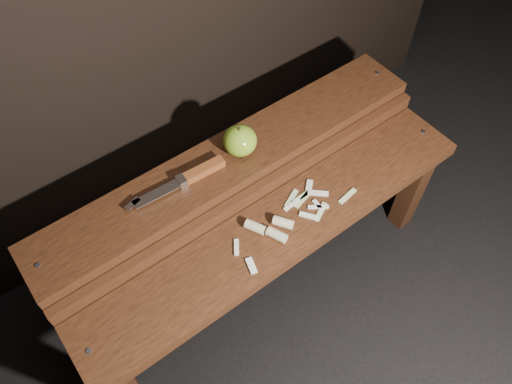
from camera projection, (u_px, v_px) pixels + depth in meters
ground at (267, 281)px, 1.70m from camera, size 60.00×60.00×0.00m
bench_front_tier at (282, 241)px, 1.38m from camera, size 1.20×0.20×0.42m
bench_rear_tier at (234, 176)px, 1.44m from camera, size 1.20×0.21×0.50m
apple at (240, 141)px, 1.35m from camera, size 0.09×0.09×0.10m
knife at (192, 176)px, 1.31m from camera, size 0.29×0.05×0.03m
apple_scraps at (281, 222)px, 1.33m from camera, size 0.39×0.15×0.03m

